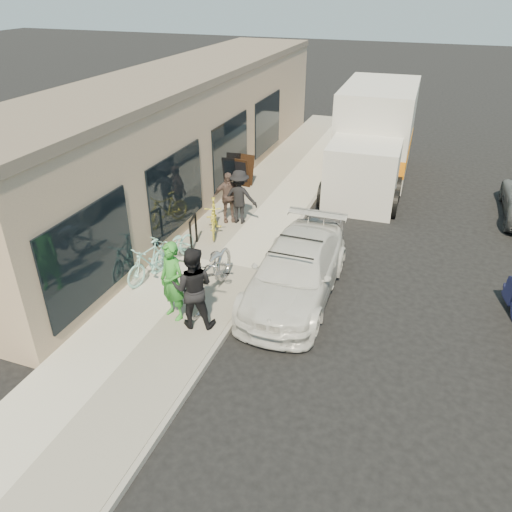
% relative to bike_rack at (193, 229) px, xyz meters
% --- Properties ---
extents(ground, '(120.00, 120.00, 0.00)m').
position_rel_bike_rack_xyz_m(ground, '(2.82, -3.59, -0.70)').
color(ground, black).
rests_on(ground, ground).
extents(sidewalk, '(3.00, 34.00, 0.15)m').
position_rel_bike_rack_xyz_m(sidewalk, '(0.82, -0.59, -0.63)').
color(sidewalk, '#B3B0A1').
rests_on(sidewalk, ground).
extents(curb, '(0.12, 34.00, 0.13)m').
position_rel_bike_rack_xyz_m(curb, '(2.37, -0.59, -0.64)').
color(curb, gray).
rests_on(curb, ground).
extents(storefront, '(3.60, 20.00, 4.22)m').
position_rel_bike_rack_xyz_m(storefront, '(-2.42, 4.40, 1.42)').
color(storefront, tan).
rests_on(storefront, ground).
extents(bike_rack, '(0.18, 0.64, 0.92)m').
position_rel_bike_rack_xyz_m(bike_rack, '(0.00, 0.00, 0.00)').
color(bike_rack, black).
rests_on(bike_rack, sidewalk).
extents(sandwich_board, '(0.72, 0.73, 1.09)m').
position_rel_bike_rack_xyz_m(sandwich_board, '(-0.44, 4.95, 0.01)').
color(sandwich_board, black).
rests_on(sandwich_board, sidewalk).
extents(sedan_white, '(2.00, 4.75, 1.41)m').
position_rel_bike_rack_xyz_m(sedan_white, '(3.35, -1.21, -0.02)').
color(sedan_white, silver).
rests_on(sedan_white, ground).
extents(sedan_silver, '(1.46, 3.19, 1.06)m').
position_rel_bike_rack_xyz_m(sedan_silver, '(3.41, 0.67, -0.17)').
color(sedan_silver, gray).
rests_on(sedan_silver, ground).
extents(moving_truck, '(2.82, 7.09, 3.45)m').
position_rel_bike_rack_xyz_m(moving_truck, '(3.81, 7.69, 0.83)').
color(moving_truck, beige).
rests_on(moving_truck, ground).
extents(tandem_bike, '(1.01, 2.61, 1.35)m').
position_rel_bike_rack_xyz_m(tandem_bike, '(1.57, -2.21, 0.12)').
color(tandem_bike, '#A8A9AB').
rests_on(tandem_bike, sidewalk).
extents(woman_rider, '(0.80, 0.66, 1.87)m').
position_rel_bike_rack_xyz_m(woman_rider, '(1.09, -3.19, 0.38)').
color(woman_rider, '#328E2F').
rests_on(woman_rider, sidewalk).
extents(man_standing, '(1.08, 0.94, 1.90)m').
position_rel_bike_rack_xyz_m(man_standing, '(1.65, -3.29, 0.40)').
color(man_standing, black).
rests_on(man_standing, sidewalk).
extents(cruiser_bike_a, '(0.76, 1.72, 1.00)m').
position_rel_bike_rack_xyz_m(cruiser_bike_a, '(-0.27, -1.93, -0.05)').
color(cruiser_bike_a, '#8ED4C8').
rests_on(cruiser_bike_a, sidewalk).
extents(cruiser_bike_b, '(0.93, 1.83, 0.92)m').
position_rel_bike_rack_xyz_m(cruiser_bike_b, '(-0.10, -1.03, -0.09)').
color(cruiser_bike_b, '#8ED4C8').
rests_on(cruiser_bike_b, sidewalk).
extents(cruiser_bike_c, '(1.09, 1.74, 1.01)m').
position_rel_bike_rack_xyz_m(cruiser_bike_c, '(0.17, 1.01, -0.05)').
color(cruiser_bike_c, yellow).
rests_on(cruiser_bike_c, sidewalk).
extents(bystander_a, '(1.15, 0.72, 1.70)m').
position_rel_bike_rack_xyz_m(bystander_a, '(0.63, 1.97, 0.30)').
color(bystander_a, black).
rests_on(bystander_a, sidewalk).
extents(bystander_b, '(1.01, 0.82, 1.61)m').
position_rel_bike_rack_xyz_m(bystander_b, '(0.26, 1.94, 0.25)').
color(bystander_b, brown).
rests_on(bystander_b, sidewalk).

